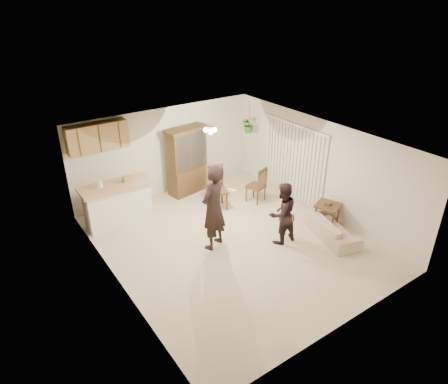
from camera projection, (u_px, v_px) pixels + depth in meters
floor at (232, 242)px, 9.46m from camera, size 6.50×6.50×0.00m
ceiling at (233, 142)px, 8.32m from camera, size 5.50×6.50×0.02m
wall_back at (166, 151)px, 11.27m from camera, size 5.50×0.02×2.50m
wall_front at (349, 270)px, 6.51m from camera, size 5.50×0.02×2.50m
wall_left at (114, 233)px, 7.50m from camera, size 0.02×6.50×2.50m
wall_right at (319, 167)px, 10.28m from camera, size 0.02×6.50×2.50m
breakfast_bar at (118, 205)px, 10.02m from camera, size 1.60×0.55×1.00m
bar_top at (115, 186)px, 9.77m from camera, size 1.75×0.70×0.08m
upper_cabinets at (97, 137)px, 9.79m from camera, size 1.50×0.34×0.70m
vertical_blinds at (293, 162)px, 10.99m from camera, size 0.06×2.30×2.10m
ceiling_fixture at (210, 130)px, 9.35m from camera, size 0.36×0.36×0.20m
hanging_plant at (249, 124)px, 11.54m from camera, size 0.43×0.37×0.48m
plant_cord at (249, 113)px, 11.39m from camera, size 0.01×0.01×0.65m
sofa at (332, 223)px, 9.52m from camera, size 1.22×2.00×0.73m
adult at (213, 212)px, 8.91m from camera, size 0.78×0.66×1.80m
child at (282, 216)px, 9.18m from camera, size 0.67×0.53×1.35m
china_hutch at (187, 161)px, 11.37m from camera, size 1.30×0.68×1.95m
side_table at (327, 215)px, 9.94m from camera, size 0.73×0.73×0.68m
chair_bar at (138, 207)px, 10.38m from camera, size 0.53×0.53×1.00m
chair_hutch_left at (217, 197)px, 10.78m from camera, size 0.66×0.66×1.19m
chair_hutch_right at (256, 192)px, 11.16m from camera, size 0.57×0.57×1.02m
controller_adult at (232, 191)px, 8.40m from camera, size 0.12×0.18×0.05m
controller_child at (293, 213)px, 8.80m from camera, size 0.04×0.13×0.04m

